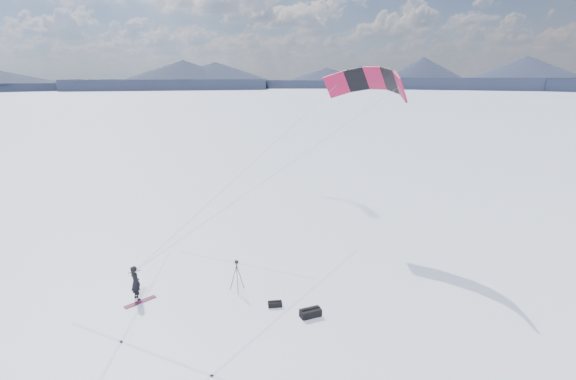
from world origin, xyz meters
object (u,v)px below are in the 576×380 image
snowkiter (137,299)px  snowboard (140,302)px  gear_bag_a (311,313)px  gear_bag_b (275,304)px  tripod (237,272)px

snowkiter → snowboard: size_ratio=1.13×
gear_bag_a → gear_bag_b: (-1.04, 1.41, -0.06)m
snowkiter → tripod: (4.43, -1.37, 1.01)m
tripod → snowboard: bearing=152.4°
tripod → gear_bag_a: (2.07, -3.49, -0.83)m
snowkiter → gear_bag_b: 6.46m
snowkiter → gear_bag_a: (6.50, -4.86, 0.18)m
tripod → gear_bag_b: tripod is taller
tripod → snowkiter: bearing=147.9°
gear_bag_b → snowkiter: bearing=165.8°
tripod → gear_bag_b: 2.49m
snowboard → gear_bag_b: bearing=-47.9°
snowkiter → tripod: bearing=-129.4°
tripod → gear_bag_a: bearing=-74.2°
snowkiter → tripod: tripod is taller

